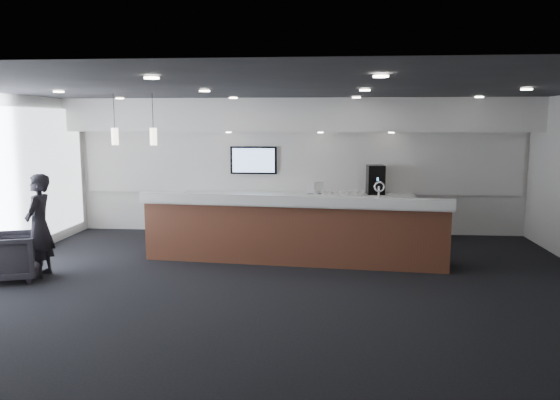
# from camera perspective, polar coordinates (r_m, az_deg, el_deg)

# --- Properties ---
(ground) EXTENTS (10.00, 10.00, 0.00)m
(ground) POSITION_cam_1_polar(r_m,az_deg,el_deg) (8.65, 0.38, -8.68)
(ground) COLOR black
(ground) RESTS_ON ground
(ceiling) EXTENTS (10.00, 8.00, 0.02)m
(ceiling) POSITION_cam_1_polar(r_m,az_deg,el_deg) (8.29, 0.40, 11.57)
(ceiling) COLOR black
(ceiling) RESTS_ON back_wall
(back_wall) EXTENTS (10.00, 0.02, 3.00)m
(back_wall) POSITION_cam_1_polar(r_m,az_deg,el_deg) (12.31, 1.92, 3.48)
(back_wall) COLOR silver
(back_wall) RESTS_ON ground
(soffit_bulkhead) EXTENTS (10.00, 0.90, 0.70)m
(soffit_bulkhead) POSITION_cam_1_polar(r_m,az_deg,el_deg) (11.82, 1.82, 8.86)
(soffit_bulkhead) COLOR silver
(soffit_bulkhead) RESTS_ON back_wall
(alcove_panel) EXTENTS (9.80, 0.06, 1.40)m
(alcove_panel) POSITION_cam_1_polar(r_m,az_deg,el_deg) (12.27, 1.91, 3.93)
(alcove_panel) COLOR silver
(alcove_panel) RESTS_ON back_wall
(back_credenza) EXTENTS (5.06, 0.66, 0.95)m
(back_credenza) POSITION_cam_1_polar(r_m,az_deg,el_deg) (12.08, 1.80, -1.50)
(back_credenza) COLOR #95999D
(back_credenza) RESTS_ON ground
(wall_tv) EXTENTS (1.05, 0.08, 0.62)m
(wall_tv) POSITION_cam_1_polar(r_m,az_deg,el_deg) (12.30, -2.77, 4.17)
(wall_tv) COLOR black
(wall_tv) RESTS_ON back_wall
(pendant_left) EXTENTS (0.12, 0.12, 0.30)m
(pendant_left) POSITION_cam_1_polar(r_m,az_deg,el_deg) (9.56, -13.78, 6.39)
(pendant_left) COLOR beige
(pendant_left) RESTS_ON ceiling
(pendant_right) EXTENTS (0.12, 0.12, 0.30)m
(pendant_right) POSITION_cam_1_polar(r_m,az_deg,el_deg) (9.81, -17.67, 6.28)
(pendant_right) COLOR beige
(pendant_right) RESTS_ON ceiling
(ceiling_can_lights) EXTENTS (7.00, 5.00, 0.02)m
(ceiling_can_lights) POSITION_cam_1_polar(r_m,az_deg,el_deg) (8.29, 0.40, 11.36)
(ceiling_can_lights) COLOR silver
(ceiling_can_lights) RESTS_ON ceiling
(service_counter) EXTENTS (5.51, 1.40, 1.49)m
(service_counter) POSITION_cam_1_polar(r_m,az_deg,el_deg) (9.82, 1.43, -3.18)
(service_counter) COLOR brown
(service_counter) RESTS_ON ground
(coffee_machine) EXTENTS (0.39, 0.50, 0.63)m
(coffee_machine) POSITION_cam_1_polar(r_m,az_deg,el_deg) (12.00, 9.94, 2.10)
(coffee_machine) COLOR black
(coffee_machine) RESTS_ON back_credenza
(info_sign_left) EXTENTS (0.16, 0.02, 0.22)m
(info_sign_left) POSITION_cam_1_polar(r_m,az_deg,el_deg) (11.89, 3.19, 1.17)
(info_sign_left) COLOR white
(info_sign_left) RESTS_ON back_credenza
(info_sign_right) EXTENTS (0.20, 0.06, 0.27)m
(info_sign_right) POSITION_cam_1_polar(r_m,az_deg,el_deg) (11.92, 4.05, 1.30)
(info_sign_right) COLOR white
(info_sign_right) RESTS_ON back_credenza
(armchair) EXTENTS (1.07, 1.05, 0.76)m
(armchair) POSITION_cam_1_polar(r_m,az_deg,el_deg) (9.72, -26.26, -5.33)
(armchair) COLOR black
(armchair) RESTS_ON ground
(lounge_guest) EXTENTS (0.45, 0.65, 1.68)m
(lounge_guest) POSITION_cam_1_polar(r_m,az_deg,el_deg) (9.66, -23.86, -2.47)
(lounge_guest) COLOR black
(lounge_guest) RESTS_ON ground
(cup_0) EXTENTS (0.10, 0.10, 0.09)m
(cup_0) POSITION_cam_1_polar(r_m,az_deg,el_deg) (11.88, 8.59, 0.78)
(cup_0) COLOR white
(cup_0) RESTS_ON back_credenza
(cup_1) EXTENTS (0.14, 0.14, 0.09)m
(cup_1) POSITION_cam_1_polar(r_m,az_deg,el_deg) (11.88, 7.91, 0.79)
(cup_1) COLOR white
(cup_1) RESTS_ON back_credenza
(cup_2) EXTENTS (0.12, 0.12, 0.09)m
(cup_2) POSITION_cam_1_polar(r_m,az_deg,el_deg) (11.87, 7.24, 0.80)
(cup_2) COLOR white
(cup_2) RESTS_ON back_credenza
(cup_3) EXTENTS (0.13, 0.13, 0.09)m
(cup_3) POSITION_cam_1_polar(r_m,az_deg,el_deg) (11.87, 6.56, 0.81)
(cup_3) COLOR white
(cup_3) RESTS_ON back_credenza
(cup_4) EXTENTS (0.14, 0.14, 0.09)m
(cup_4) POSITION_cam_1_polar(r_m,az_deg,el_deg) (11.86, 5.89, 0.81)
(cup_4) COLOR white
(cup_4) RESTS_ON back_credenza
(cup_5) EXTENTS (0.11, 0.11, 0.09)m
(cup_5) POSITION_cam_1_polar(r_m,az_deg,el_deg) (11.86, 5.21, 0.82)
(cup_5) COLOR white
(cup_5) RESTS_ON back_credenza
(cup_6) EXTENTS (0.14, 0.14, 0.09)m
(cup_6) POSITION_cam_1_polar(r_m,az_deg,el_deg) (11.86, 4.53, 0.83)
(cup_6) COLOR white
(cup_6) RESTS_ON back_credenza
(cup_7) EXTENTS (0.12, 0.12, 0.09)m
(cup_7) POSITION_cam_1_polar(r_m,az_deg,el_deg) (11.86, 3.86, 0.84)
(cup_7) COLOR white
(cup_7) RESTS_ON back_credenza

